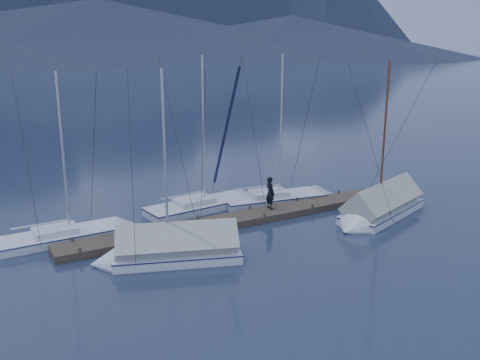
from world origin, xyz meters
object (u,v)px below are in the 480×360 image
(sailboat_covered_near, at_px, (378,210))
(person, at_px, (270,193))
(sailboat_open_right, at_px, (287,198))
(sailboat_open_left, at_px, (80,234))
(sailboat_open_mid, at_px, (212,204))
(sailboat_covered_far, at_px, (165,252))

(sailboat_covered_near, relative_size, person, 5.11)
(sailboat_open_right, xyz_separation_m, person, (-2.22, -1.58, 1.04))
(sailboat_open_left, distance_m, sailboat_open_right, 11.57)
(sailboat_open_mid, relative_size, person, 5.22)
(sailboat_covered_near, bearing_deg, person, 145.22)
(sailboat_covered_far, bearing_deg, sailboat_open_left, 117.62)
(sailboat_open_right, bearing_deg, sailboat_open_left, 179.52)
(sailboat_covered_near, height_order, person, sailboat_covered_near)
(sailboat_open_left, distance_m, sailboat_covered_near, 14.71)
(sailboat_covered_far, xyz_separation_m, person, (6.97, 2.88, 0.78))
(sailboat_open_mid, distance_m, sailboat_covered_near, 8.78)
(sailboat_open_right, distance_m, sailboat_covered_far, 10.22)
(sailboat_open_mid, relative_size, sailboat_covered_far, 1.05)
(sailboat_open_left, xyz_separation_m, sailboat_covered_near, (13.89, -4.82, 0.29))
(person, bearing_deg, sailboat_open_left, 78.66)
(sailboat_covered_far, relative_size, person, 4.96)
(sailboat_open_left, bearing_deg, sailboat_covered_near, -19.15)
(sailboat_open_mid, bearing_deg, sailboat_covered_near, -41.69)
(sailboat_open_left, relative_size, sailboat_open_mid, 0.93)
(sailboat_open_mid, distance_m, person, 3.51)
(sailboat_covered_near, xyz_separation_m, person, (-4.53, 3.15, 0.76))
(sailboat_covered_near, height_order, sailboat_covered_far, sailboat_covered_near)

